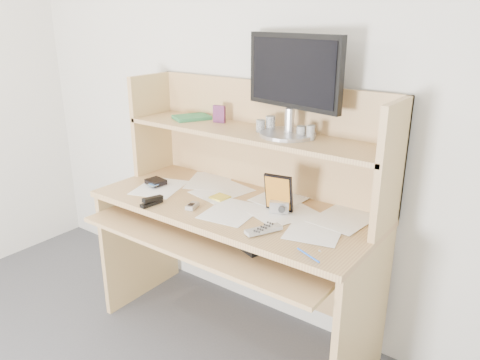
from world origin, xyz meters
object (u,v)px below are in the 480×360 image
Objects in this scene: monitor at (293,82)px; tv_remote at (264,230)px; game_case at (279,193)px; keyboard at (238,230)px; desk at (243,209)px.

tv_remote is at bearing -63.37° from monitor.
game_case is 0.50m from monitor.
monitor is (-0.10, 0.37, 0.56)m from tv_remote.
game_case is at bearing 132.97° from tv_remote.
game_case is at bearing 59.28° from keyboard.
desk is at bearing 165.29° from tv_remote.
tv_remote is 0.31× the size of monitor.
game_case is (-0.06, 0.22, 0.08)m from tv_remote.
game_case is (0.14, 0.12, 0.18)m from keyboard.
keyboard is 0.25m from tv_remote.
monitor is (0.11, 0.27, 0.66)m from keyboard.
keyboard is at bearing -100.23° from monitor.
game_case is at bearing -64.99° from monitor.
keyboard is (0.08, -0.15, -0.03)m from desk.
desk reaches higher than game_case.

